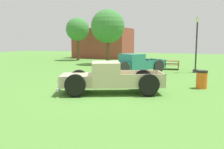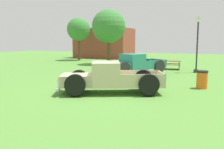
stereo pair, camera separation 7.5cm
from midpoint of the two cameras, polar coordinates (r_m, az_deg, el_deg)
name	(u,v)px [view 1 (the left image)]	position (r m, az deg, el deg)	size (l,w,h in m)	color
ground_plane	(102,92)	(12.03, -2.60, -4.17)	(80.00, 80.00, 0.00)	#548C38
pickup_truck_foreground	(105,78)	(11.76, -1.91, -0.90)	(5.17, 3.65, 1.50)	#C6B793
pickup_truck_behind_left	(131,65)	(18.57, 4.33, 2.32)	(4.19, 5.14, 1.53)	#2D8475
lamp_post_near	(196,44)	(20.47, 18.85, 6.79)	(0.36, 0.36, 4.36)	#2D2D33
picnic_table	(169,64)	(22.37, 12.97, 2.46)	(1.99, 1.72, 0.78)	olive
trash_can	(202,79)	(13.80, 19.88, -1.07)	(0.59, 0.59, 0.95)	orange
oak_tree_east	(78,29)	(32.26, -8.03, 10.28)	(2.97, 2.97, 5.46)	brown
oak_tree_center	(108,26)	(26.34, -1.07, 11.05)	(3.53, 3.53, 5.78)	brown
brick_pavilion	(103,43)	(36.85, -2.05, 7.24)	(7.85, 5.20, 4.29)	brown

